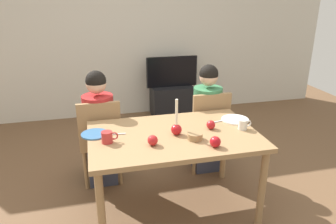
{
  "coord_description": "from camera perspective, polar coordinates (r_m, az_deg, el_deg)",
  "views": [
    {
      "loc": [
        -0.63,
        -2.36,
        1.86
      ],
      "look_at": [
        0.0,
        0.2,
        0.87
      ],
      "focal_mm": 34.38,
      "sensor_mm": 36.0,
      "label": 1
    }
  ],
  "objects": [
    {
      "name": "person_left_child",
      "position": [
        3.27,
        -11.99,
        -3.16
      ],
      "size": [
        0.3,
        0.3,
        1.17
      ],
      "color": "#33384C",
      "rests_on": "ground"
    },
    {
      "name": "bowl_walnuts",
      "position": [
        2.58,
        4.81,
        -4.29
      ],
      "size": [
        0.12,
        0.12,
        0.05
      ],
      "primitive_type": "cylinder",
      "color": "#99754C",
      "rests_on": "dining_table"
    },
    {
      "name": "mug_left",
      "position": [
        2.56,
        -10.69,
        -4.4
      ],
      "size": [
        0.13,
        0.09,
        0.09
      ],
      "color": "#B72D2D",
      "rests_on": "dining_table"
    },
    {
      "name": "apple_near_candle",
      "position": [
        2.47,
        8.38,
        -5.25
      ],
      "size": [
        0.09,
        0.09,
        0.09
      ],
      "primitive_type": "sphere",
      "color": "#B31219",
      "rests_on": "dining_table"
    },
    {
      "name": "fork_left",
      "position": [
        2.7,
        -9.41,
        -3.88
      ],
      "size": [
        0.18,
        0.04,
        0.01
      ],
      "primitive_type": "cube",
      "rotation": [
        0.0,
        0.0,
        -0.13
      ],
      "color": "silver",
      "rests_on": "dining_table"
    },
    {
      "name": "candle_centerpiece",
      "position": [
        2.64,
        1.5,
        -2.75
      ],
      "size": [
        0.09,
        0.09,
        0.31
      ],
      "color": "red",
      "rests_on": "dining_table"
    },
    {
      "name": "mug_right",
      "position": [
        2.83,
        13.16,
        -2.16
      ],
      "size": [
        0.12,
        0.08,
        0.09
      ],
      "color": "silver",
      "rests_on": "dining_table"
    },
    {
      "name": "plate_left",
      "position": [
        2.73,
        -12.87,
        -3.83
      ],
      "size": [
        0.22,
        0.22,
        0.01
      ],
      "primitive_type": "cylinder",
      "color": "teal",
      "rests_on": "dining_table"
    },
    {
      "name": "apple_by_left_plate",
      "position": [
        2.48,
        -2.73,
        -5.04
      ],
      "size": [
        0.08,
        0.08,
        0.08
      ],
      "primitive_type": "sphere",
      "color": "red",
      "rests_on": "dining_table"
    },
    {
      "name": "chair_left",
      "position": [
        3.26,
        -11.89,
        -4.31
      ],
      "size": [
        0.4,
        0.4,
        0.9
      ],
      "color": "#99754C",
      "rests_on": "ground"
    },
    {
      "name": "chair_right",
      "position": [
        3.46,
        7.03,
        -2.5
      ],
      "size": [
        0.4,
        0.4,
        0.9
      ],
      "color": "#99754C",
      "rests_on": "ground"
    },
    {
      "name": "tv",
      "position": [
        4.95,
        0.7,
        7.16
      ],
      "size": [
        0.79,
        0.05,
        0.46
      ],
      "color": "black",
      "rests_on": "tv_stand"
    },
    {
      "name": "fork_right",
      "position": [
        2.95,
        8.85,
        -1.66
      ],
      "size": [
        0.18,
        0.06,
        0.01
      ],
      "primitive_type": "cube",
      "rotation": [
        0.0,
        0.0,
        0.28
      ],
      "color": "silver",
      "rests_on": "dining_table"
    },
    {
      "name": "apple_by_right_mug",
      "position": [
        2.78,
        7.61,
        -2.26
      ],
      "size": [
        0.08,
        0.08,
        0.08
      ],
      "primitive_type": "sphere",
      "color": "#AE191E",
      "rests_on": "dining_table"
    },
    {
      "name": "tv_stand",
      "position": [
        5.08,
        0.68,
        2.0
      ],
      "size": [
        0.64,
        0.4,
        0.48
      ],
      "primitive_type": "cube",
      "color": "black",
      "rests_on": "ground"
    },
    {
      "name": "ground_plane",
      "position": [
        3.07,
        0.92,
        -16.7
      ],
      "size": [
        7.68,
        7.68,
        0.0
      ],
      "primitive_type": "plane",
      "color": "brown"
    },
    {
      "name": "plate_right",
      "position": [
        3.02,
        11.8,
        -1.31
      ],
      "size": [
        0.25,
        0.25,
        0.01
      ],
      "primitive_type": "cylinder",
      "color": "white",
      "rests_on": "dining_table"
    },
    {
      "name": "back_wall",
      "position": [
        5.03,
        -6.7,
        14.07
      ],
      "size": [
        6.4,
        0.1,
        2.6
      ],
      "primitive_type": "cube",
      "color": "beige",
      "rests_on": "ground"
    },
    {
      "name": "person_right_child",
      "position": [
        3.47,
        6.88,
        -1.42
      ],
      "size": [
        0.3,
        0.3,
        1.17
      ],
      "color": "#33384C",
      "rests_on": "ground"
    },
    {
      "name": "dining_table",
      "position": [
        2.72,
        1.01,
        -5.46
      ],
      "size": [
        1.4,
        0.9,
        0.75
      ],
      "color": "#99754C",
      "rests_on": "ground"
    }
  ]
}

